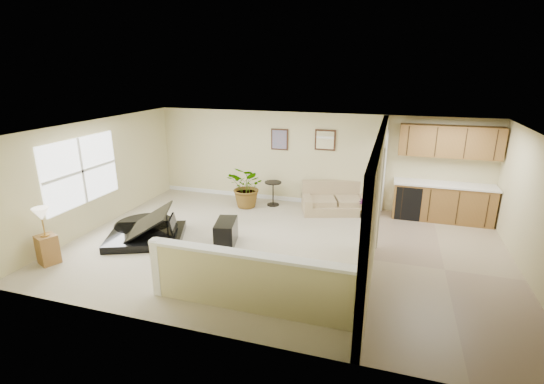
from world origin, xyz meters
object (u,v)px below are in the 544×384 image
(accent_table, at_px, (273,190))
(palm_plant, at_px, (248,187))
(piano_bench, at_px, (226,233))
(lamp_stand, at_px, (46,240))
(piano, at_px, (146,211))
(loveseat, at_px, (336,197))
(small_plant, at_px, (364,209))

(accent_table, distance_m, palm_plant, 0.70)
(piano_bench, xyz_separation_m, palm_plant, (-0.38, 2.35, 0.30))
(lamp_stand, bearing_deg, piano, 55.45)
(palm_plant, height_order, lamp_stand, palm_plant)
(piano_bench, xyz_separation_m, loveseat, (1.93, 2.77, 0.11))
(loveseat, bearing_deg, palm_plant, 172.44)
(palm_plant, relative_size, lamp_stand, 1.14)
(loveseat, xyz_separation_m, accent_table, (-1.71, -0.08, 0.05))
(loveseat, bearing_deg, piano, -159.68)
(piano, distance_m, piano_bench, 1.85)
(piano_bench, height_order, loveseat, loveseat)
(loveseat, height_order, small_plant, loveseat)
(accent_table, relative_size, palm_plant, 0.51)
(loveseat, relative_size, small_plant, 4.16)
(small_plant, bearing_deg, piano, -148.97)
(small_plant, bearing_deg, loveseat, 161.52)
(loveseat, height_order, lamp_stand, lamp_stand)
(piano_bench, height_order, accent_table, accent_table)
(loveseat, distance_m, palm_plant, 2.35)
(palm_plant, bearing_deg, piano_bench, -80.84)
(loveseat, distance_m, accent_table, 1.71)
(piano, relative_size, accent_table, 3.36)
(accent_table, height_order, lamp_stand, lamp_stand)
(loveseat, distance_m, lamp_stand, 6.67)
(loveseat, relative_size, accent_table, 3.01)
(palm_plant, bearing_deg, piano, -119.56)
(loveseat, relative_size, palm_plant, 1.55)
(lamp_stand, bearing_deg, accent_table, 54.94)
(piano_bench, bearing_deg, small_plant, 43.35)
(lamp_stand, bearing_deg, palm_plant, 58.41)
(piano_bench, height_order, small_plant, piano_bench)
(piano_bench, distance_m, small_plant, 3.67)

